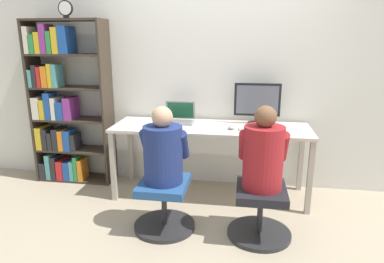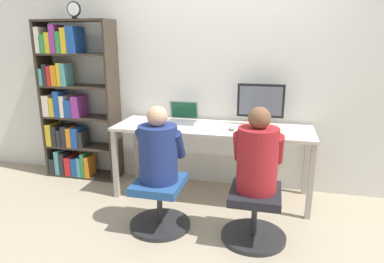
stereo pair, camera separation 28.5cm
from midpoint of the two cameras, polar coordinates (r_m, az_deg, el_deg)
name	(u,v)px [view 2 (the right image)]	position (r m, az deg, el deg)	size (l,w,h in m)	color
ground_plane	(205,208)	(3.52, 4.61, -12.71)	(14.00, 14.00, 0.00)	tan
wall_back	(219,71)	(3.82, 6.76, 9.91)	(10.00, 0.05, 2.60)	silver
desk	(212,134)	(3.56, 5.68, -0.42)	(2.03, 0.64, 0.77)	beige
desktop_monitor	(260,104)	(3.64, 13.56, 4.48)	(0.48, 0.18, 0.43)	black
laptop	(182,118)	(3.71, 0.54, 2.26)	(0.33, 0.25, 0.22)	gray
keyboard	(260,131)	(3.42, 13.56, 0.12)	(0.38, 0.13, 0.03)	silver
computer_mouse_by_keyboard	(232,128)	(3.43, 9.07, 0.52)	(0.06, 0.10, 0.04)	#99999E
office_chair_left	(254,213)	(3.00, 13.13, -13.15)	(0.55, 0.55, 0.45)	#262628
office_chair_right	(160,202)	(3.11, -2.77, -11.74)	(0.55, 0.55, 0.45)	#262628
person_at_monitor	(257,155)	(2.81, 13.74, -3.94)	(0.40, 0.35, 0.69)	maroon
person_at_laptop	(158,150)	(2.92, -2.86, -3.09)	(0.41, 0.35, 0.66)	navy
bookshelf	(71,105)	(4.26, -17.78, 4.23)	(0.90, 0.31, 1.85)	#382D23
desk_clock	(74,10)	(4.04, -17.10, 18.86)	(0.16, 0.03, 0.18)	black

